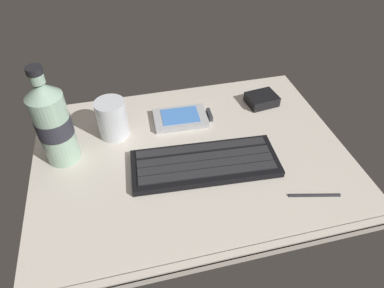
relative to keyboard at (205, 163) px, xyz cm
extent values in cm
cube|color=beige|center=(-1.76, 3.74, -1.81)|extent=(64.00, 48.00, 2.00)
cube|color=beige|center=(-1.76, -19.66, -0.41)|extent=(64.00, 1.20, 0.80)
cube|color=black|center=(0.00, 0.00, -0.11)|extent=(29.69, 12.96, 1.40)
cube|color=#28282B|center=(0.23, 3.29, 0.74)|extent=(26.75, 3.82, 0.30)
cube|color=#28282B|center=(0.08, 1.10, 0.74)|extent=(26.75, 3.82, 0.30)
cube|color=#28282B|center=(-0.08, -1.10, 0.74)|extent=(26.75, 3.82, 0.30)
cube|color=#28282B|center=(-0.23, -3.29, 0.74)|extent=(26.75, 3.82, 0.30)
cube|color=#B7BABF|center=(-1.26, 15.24, -0.11)|extent=(12.32, 8.11, 1.40)
cube|color=#4C8CEA|center=(-1.26, 15.24, 0.64)|extent=(8.65, 6.29, 0.10)
cube|color=#333338|center=(5.13, 14.96, -0.11)|extent=(0.96, 3.83, 1.12)
cylinder|color=silver|center=(-16.72, 14.09, 3.44)|extent=(6.40, 6.40, 8.50)
cylinder|color=red|center=(-16.72, 14.09, 2.45)|extent=(5.50, 5.50, 6.12)
cylinder|color=#9EC1A8|center=(-27.27, 9.27, 6.69)|extent=(6.60, 6.60, 15.00)
cone|color=#9EC1A8|center=(-27.27, 9.27, 15.59)|extent=(6.60, 6.60, 2.80)
cylinder|color=#9EC1A8|center=(-27.27, 9.27, 17.89)|extent=(2.51, 2.51, 1.80)
cylinder|color=black|center=(-27.27, 9.27, 19.39)|extent=(2.77, 2.77, 1.20)
cylinder|color=#2D2D38|center=(-27.27, 9.27, 7.44)|extent=(6.73, 6.73, 3.80)
cube|color=black|center=(18.94, 17.14, 0.39)|extent=(7.66, 6.45, 2.40)
cylinder|color=#26262B|center=(17.59, -11.91, -0.46)|extent=(9.42, 2.81, 0.70)
camera|label=1|loc=(-13.42, -44.55, 48.44)|focal=31.64mm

